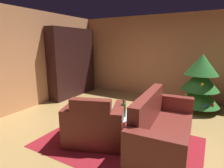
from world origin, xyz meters
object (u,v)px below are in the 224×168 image
(armchair_red, at_px, (95,125))
(coffee_table, at_px, (113,118))
(bottle_on_table, at_px, (124,110))
(decorated_tree, at_px, (200,82))
(couch_red, at_px, (162,131))
(bookshelf_unit, at_px, (75,63))
(book_stack_on_table, at_px, (113,111))

(armchair_red, relative_size, coffee_table, 1.75)
(bottle_on_table, xyz_separation_m, decorated_tree, (1.05, 2.28, 0.17))
(armchair_red, relative_size, couch_red, 0.61)
(armchair_red, relative_size, bottle_on_table, 3.86)
(bookshelf_unit, relative_size, armchair_red, 1.82)
(coffee_table, relative_size, bottle_on_table, 2.20)
(decorated_tree, bearing_deg, bookshelf_unit, -175.73)
(armchair_red, bearing_deg, decorated_tree, 60.05)
(armchair_red, relative_size, book_stack_on_table, 5.71)
(bookshelf_unit, distance_m, couch_red, 3.99)
(coffee_table, bearing_deg, bottle_on_table, 14.26)
(bottle_on_table, relative_size, decorated_tree, 0.21)
(armchair_red, height_order, coffee_table, armchair_red)
(couch_red, distance_m, bottle_on_table, 0.73)
(coffee_table, bearing_deg, armchair_red, -135.93)
(coffee_table, bearing_deg, decorated_tree, 62.02)
(decorated_tree, bearing_deg, book_stack_on_table, -118.67)
(bookshelf_unit, bearing_deg, coffee_table, -38.44)
(armchair_red, distance_m, decorated_tree, 2.98)
(bookshelf_unit, height_order, armchair_red, bookshelf_unit)
(book_stack_on_table, bearing_deg, bottle_on_table, 4.24)
(book_stack_on_table, xyz_separation_m, bottle_on_table, (0.20, 0.02, 0.06))
(book_stack_on_table, relative_size, bottle_on_table, 0.68)
(couch_red, xyz_separation_m, book_stack_on_table, (-0.86, -0.10, 0.23))
(armchair_red, xyz_separation_m, book_stack_on_table, (0.22, 0.26, 0.22))
(armchair_red, height_order, book_stack_on_table, armchair_red)
(couch_red, bearing_deg, decorated_tree, 79.93)
(bookshelf_unit, height_order, book_stack_on_table, bookshelf_unit)
(couch_red, height_order, book_stack_on_table, couch_red)
(bookshelf_unit, height_order, couch_red, bookshelf_unit)
(book_stack_on_table, bearing_deg, decorated_tree, 61.33)
(bookshelf_unit, relative_size, decorated_tree, 1.49)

